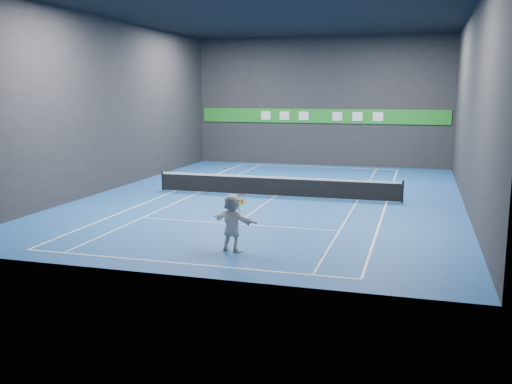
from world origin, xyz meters
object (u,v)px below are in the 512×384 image
(player, at_px, (232,223))
(tennis_racket, at_px, (241,199))
(tennis_ball, at_px, (225,169))
(tennis_net, at_px, (275,186))

(player, distance_m, tennis_racket, 0.83)
(tennis_ball, xyz_separation_m, tennis_net, (-0.88, 10.14, -2.20))
(player, relative_size, tennis_racket, 2.91)
(tennis_ball, relative_size, tennis_racket, 0.09)
(tennis_net, height_order, tennis_racket, tennis_racket)
(tennis_ball, distance_m, tennis_net, 10.41)
(tennis_racket, bearing_deg, tennis_ball, -173.72)
(tennis_net, relative_size, tennis_racket, 19.04)
(player, height_order, tennis_racket, tennis_racket)
(player, distance_m, tennis_net, 10.20)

